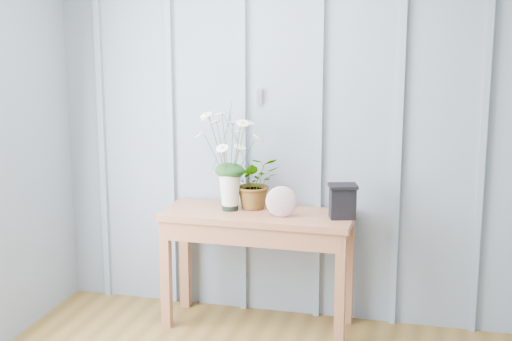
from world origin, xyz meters
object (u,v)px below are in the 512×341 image
(carved_box, at_px, (343,201))
(daisy_vase, at_px, (230,146))
(felt_disc_vessel, at_px, (282,202))
(sideboard, at_px, (258,230))

(carved_box, bearing_deg, daisy_vase, 179.07)
(felt_disc_vessel, relative_size, carved_box, 0.93)
(daisy_vase, bearing_deg, carved_box, -0.93)
(sideboard, bearing_deg, daisy_vase, 174.69)
(sideboard, xyz_separation_m, daisy_vase, (-0.19, 0.02, 0.52))
(sideboard, relative_size, felt_disc_vessel, 6.13)
(felt_disc_vessel, bearing_deg, carved_box, 0.82)
(daisy_vase, height_order, felt_disc_vessel, daisy_vase)
(daisy_vase, distance_m, felt_disc_vessel, 0.48)
(daisy_vase, distance_m, carved_box, 0.78)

